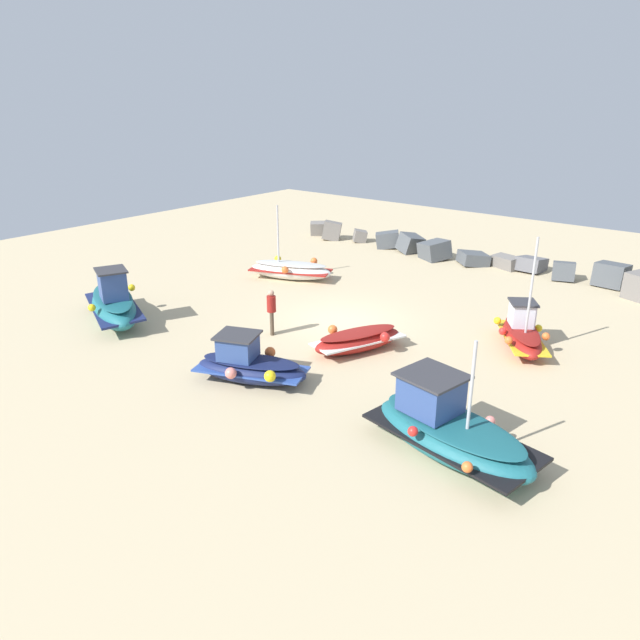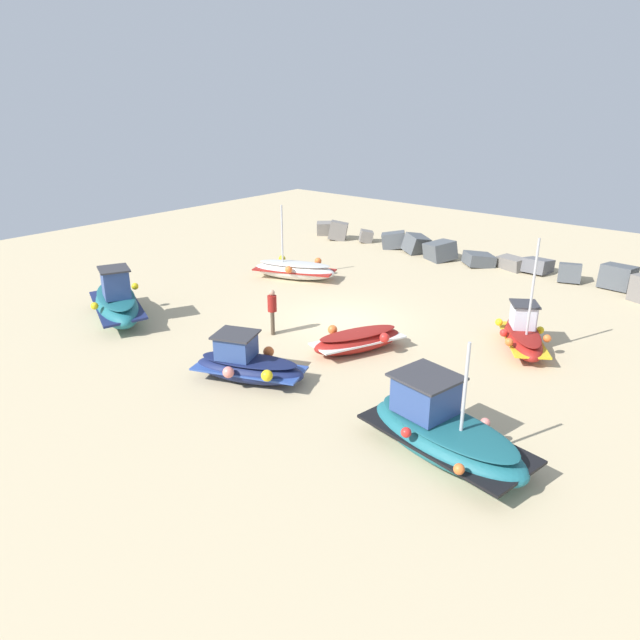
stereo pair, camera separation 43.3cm
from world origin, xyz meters
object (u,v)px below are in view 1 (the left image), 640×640
(person_walking, at_px, (272,309))
(fishing_boat_0, at_px, (114,304))
(fishing_boat_5, at_px, (522,333))
(fishing_boat_1, at_px, (358,340))
(fishing_boat_2, at_px, (449,429))
(fishing_boat_3, at_px, (291,270))
(fishing_boat_4, at_px, (249,365))

(person_walking, bearing_deg, fishing_boat_0, -18.06)
(fishing_boat_5, bearing_deg, fishing_boat_0, 84.68)
(fishing_boat_1, distance_m, fishing_boat_2, 6.23)
(fishing_boat_2, xyz_separation_m, fishing_boat_3, (-12.25, 8.29, -0.18))
(fishing_boat_2, relative_size, fishing_boat_3, 1.13)
(fishing_boat_0, bearing_deg, fishing_boat_2, 23.39)
(fishing_boat_0, xyz_separation_m, fishing_boat_5, (12.83, 7.07, -0.16))
(fishing_boat_3, xyz_separation_m, fishing_boat_5, (11.26, -1.12, 0.08))
(fishing_boat_2, distance_m, fishing_boat_5, 7.24)
(fishing_boat_2, relative_size, fishing_boat_5, 1.18)
(fishing_boat_1, xyz_separation_m, fishing_boat_5, (4.12, 3.61, 0.13))
(fishing_boat_2, relative_size, fishing_boat_4, 1.25)
(fishing_boat_3, relative_size, person_walking, 2.45)
(fishing_boat_3, bearing_deg, fishing_boat_5, -28.07)
(fishing_boat_0, bearing_deg, fishing_boat_3, 102.96)
(fishing_boat_0, distance_m, person_walking, 6.15)
(fishing_boat_3, height_order, fishing_boat_5, fishing_boat_5)
(fishing_boat_1, height_order, fishing_boat_5, fishing_boat_5)
(fishing_boat_5, bearing_deg, fishing_boat_2, 153.68)
(fishing_boat_1, xyz_separation_m, fishing_boat_3, (-7.14, 4.73, 0.06))
(fishing_boat_1, relative_size, fishing_boat_2, 0.75)
(fishing_boat_0, distance_m, fishing_boat_1, 9.38)
(fishing_boat_2, bearing_deg, fishing_boat_3, -23.45)
(fishing_boat_0, relative_size, fishing_boat_3, 1.15)
(fishing_boat_2, height_order, fishing_boat_3, fishing_boat_3)
(fishing_boat_3, relative_size, fishing_boat_4, 1.11)
(fishing_boat_1, height_order, fishing_boat_4, fishing_boat_4)
(fishing_boat_2, height_order, fishing_boat_4, fishing_boat_2)
(fishing_boat_1, bearing_deg, fishing_boat_5, 153.07)
(fishing_boat_3, xyz_separation_m, person_walking, (3.94, -5.47, 0.52))
(fishing_boat_4, xyz_separation_m, person_walking, (-1.98, 3.09, 0.44))
(fishing_boat_4, relative_size, fishing_boat_5, 0.94)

